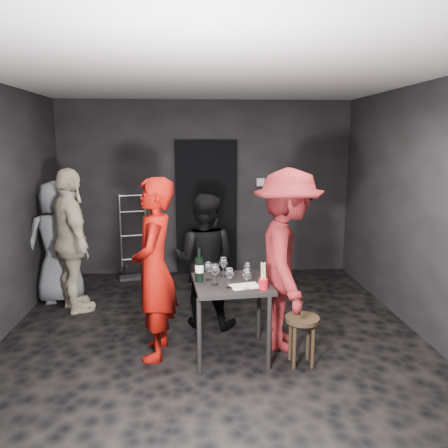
{
  "coord_description": "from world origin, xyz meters",
  "views": [
    {
      "loc": [
        -0.18,
        -4.31,
        2.1
      ],
      "look_at": [
        0.13,
        0.25,
        1.21
      ],
      "focal_mm": 35.0,
      "sensor_mm": 36.0,
      "label": 1
    }
  ],
  "objects": [
    {
      "name": "wine_bottle",
      "position": [
        -0.14,
        -0.26,
        0.88
      ],
      "size": [
        0.08,
        0.08,
        0.33
      ],
      "rotation": [
        0.0,
        0.0,
        -0.36
      ],
      "color": "black",
      "rests_on": "tasting_table"
    },
    {
      "name": "tasting_table",
      "position": [
        0.17,
        -0.29,
        0.65
      ],
      "size": [
        0.72,
        0.72,
        0.75
      ],
      "rotation": [
        0.0,
        0.0,
        0.09
      ],
      "color": "black",
      "rests_on": "floor"
    },
    {
      "name": "bystander_cream",
      "position": [
        -1.68,
        0.97,
        1.05
      ],
      "size": [
        1.12,
        1.36,
        2.1
      ],
      "primitive_type": "imported",
      "rotation": [
        0.0,
        0.0,
        2.1
      ],
      "color": "beige",
      "rests_on": "floor"
    },
    {
      "name": "wallbox_upper",
      "position": [
        0.85,
        2.45,
        1.45
      ],
      "size": [
        0.12,
        0.06,
        0.12
      ],
      "primitive_type": "cube",
      "color": "#B7B7B2",
      "rests_on": "wall_back"
    },
    {
      "name": "woman_black",
      "position": [
        -0.08,
        0.45,
        0.77
      ],
      "size": [
        0.83,
        0.6,
        1.53
      ],
      "primitive_type": "imported",
      "rotation": [
        0.0,
        0.0,
        2.86
      ],
      "color": "black",
      "rests_on": "floor"
    },
    {
      "name": "man_maroon",
      "position": [
        0.74,
        -0.15,
        1.12
      ],
      "size": [
        0.82,
        1.51,
        2.23
      ],
      "primitive_type": "imported",
      "rotation": [
        0.0,
        0.0,
        1.46
      ],
      "color": "maroon",
      "rests_on": "floor"
    },
    {
      "name": "wine_glass_c",
      "position": [
        0.1,
        -0.12,
        0.86
      ],
      "size": [
        0.09,
        0.09,
        0.22
      ],
      "primitive_type": null,
      "rotation": [
        0.0,
        0.0,
        -0.15
      ],
      "color": "white",
      "rests_on": "tasting_table"
    },
    {
      "name": "hand_truck",
      "position": [
        -1.13,
        2.31,
        0.23
      ],
      "size": [
        0.43,
        0.36,
        1.29
      ],
      "rotation": [
        0.0,
        0.0,
        0.21
      ],
      "color": "#B2B2B7",
      "rests_on": "floor"
    },
    {
      "name": "breadstick_cup",
      "position": [
        0.44,
        -0.51,
        0.87
      ],
      "size": [
        0.09,
        0.09,
        0.27
      ],
      "rotation": [
        0.0,
        0.0,
        -0.06
      ],
      "color": "#AC0E16",
      "rests_on": "tasting_table"
    },
    {
      "name": "wine_glass_e",
      "position": [
        0.29,
        -0.5,
        0.85
      ],
      "size": [
        0.1,
        0.1,
        0.21
      ],
      "primitive_type": null,
      "rotation": [
        0.0,
        0.0,
        -0.38
      ],
      "color": "white",
      "rests_on": "tasting_table"
    },
    {
      "name": "stool",
      "position": [
        0.81,
        -0.53,
        0.37
      ],
      "size": [
        0.32,
        0.32,
        0.47
      ],
      "rotation": [
        0.0,
        0.0,
        0.18
      ],
      "color": "black",
      "rests_on": "floor"
    },
    {
      "name": "wallbox_lower",
      "position": [
        1.05,
        2.45,
        1.4
      ],
      "size": [
        0.1,
        0.06,
        0.14
      ],
      "primitive_type": "cube",
      "color": "#B7B7B2",
      "rests_on": "wall_back"
    },
    {
      "name": "wine_glass_b",
      "position": [
        -0.05,
        -0.23,
        0.85
      ],
      "size": [
        0.1,
        0.1,
        0.2
      ],
      "primitive_type": null,
      "rotation": [
        0.0,
        0.0,
        0.41
      ],
      "color": "white",
      "rests_on": "tasting_table"
    },
    {
      "name": "wine_glass_a",
      "position": [
        0.0,
        -0.37,
        0.86
      ],
      "size": [
        0.09,
        0.09,
        0.22
      ],
      "primitive_type": null,
      "rotation": [
        0.0,
        0.0,
        0.14
      ],
      "color": "white",
      "rests_on": "tasting_table"
    },
    {
      "name": "doorway",
      "position": [
        0.0,
        2.44,
        1.05
      ],
      "size": [
        0.95,
        0.1,
        2.1
      ],
      "primitive_type": "cube",
      "color": "black",
      "rests_on": "ground"
    },
    {
      "name": "server_red",
      "position": [
        -0.57,
        -0.25,
        1.03
      ],
      "size": [
        0.53,
        0.77,
        2.06
      ],
      "primitive_type": "imported",
      "rotation": [
        0.0,
        0.0,
        -1.61
      ],
      "color": "#960B05",
      "rests_on": "floor"
    },
    {
      "name": "tasting_mat",
      "position": [
        0.28,
        -0.43,
        0.75
      ],
      "size": [
        0.3,
        0.24,
        0.0
      ],
      "primitive_type": "cube",
      "rotation": [
        0.0,
        0.0,
        0.24
      ],
      "color": "white",
      "rests_on": "tasting_table"
    },
    {
      "name": "wine_glass_f",
      "position": [
        0.33,
        -0.22,
        0.84
      ],
      "size": [
        0.07,
        0.07,
        0.18
      ],
      "primitive_type": null,
      "rotation": [
        0.0,
        0.0,
        0.01
      ],
      "color": "white",
      "rests_on": "tasting_table"
    },
    {
      "name": "ceiling",
      "position": [
        0.0,
        0.0,
        2.7
      ],
      "size": [
        4.5,
        5.0,
        0.02
      ],
      "primitive_type": "cube",
      "color": "silver",
      "rests_on": "ground"
    },
    {
      "name": "wall_right",
      "position": [
        2.25,
        0.0,
        1.35
      ],
      "size": [
        0.04,
        5.0,
        2.7
      ],
      "primitive_type": "cube",
      "color": "black",
      "rests_on": "ground"
    },
    {
      "name": "reserved_card",
      "position": [
        0.45,
        -0.36,
        0.8
      ],
      "size": [
        0.08,
        0.13,
        0.1
      ],
      "primitive_type": null,
      "rotation": [
        0.0,
        0.0,
        -0.05
      ],
      "color": "white",
      "rests_on": "tasting_table"
    },
    {
      "name": "bystander_grey",
      "position": [
        -1.96,
        1.33,
        0.85
      ],
      "size": [
        0.93,
        0.71,
        1.7
      ],
      "primitive_type": "imported",
      "rotation": [
        0.0,
        0.0,
        3.5
      ],
      "color": "slate",
      "rests_on": "floor"
    },
    {
      "name": "wine_glass_d",
      "position": [
        0.13,
        -0.47,
        0.86
      ],
      "size": [
        0.1,
        0.1,
        0.21
      ],
      "primitive_type": null,
      "rotation": [
        0.0,
        0.0,
        -0.31
      ],
      "color": "white",
      "rests_on": "tasting_table"
    },
    {
      "name": "wall_back",
      "position": [
        0.0,
        2.5,
        1.35
      ],
      "size": [
        4.5,
        0.04,
        2.7
      ],
      "primitive_type": "cube",
      "color": "black",
      "rests_on": "ground"
    },
    {
      "name": "wall_front",
      "position": [
        0.0,
        -2.5,
        1.35
      ],
      "size": [
        4.5,
        0.04,
        2.7
      ],
      "primitive_type": "cube",
      "color": "black",
      "rests_on": "ground"
    },
    {
      "name": "floor",
      "position": [
        0.0,
        0.0,
        0.0
      ],
      "size": [
        4.5,
        5.0,
        0.02
      ],
      "primitive_type": "cube",
      "color": "black",
      "rests_on": "ground"
    }
  ]
}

